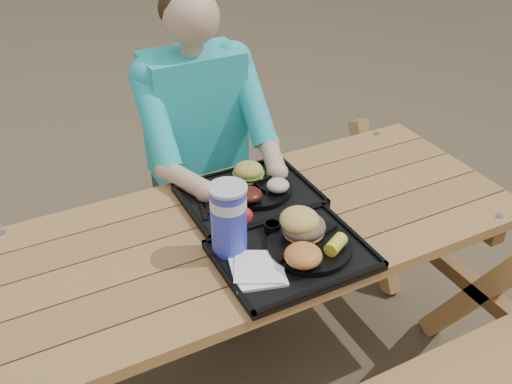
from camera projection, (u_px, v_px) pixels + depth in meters
name	position (u px, v px, depth m)	size (l,w,h in m)	color
ground	(256.00, 374.00, 2.29)	(60.00, 60.00, 0.00)	#999999
picnic_table	(256.00, 307.00, 2.09)	(1.80, 1.49, 0.75)	#999999
tray_near	(293.00, 256.00, 1.73)	(0.45, 0.35, 0.02)	black
tray_far	(249.00, 196.00, 2.00)	(0.45, 0.35, 0.02)	black
plate_near	(309.00, 247.00, 1.74)	(0.26, 0.26, 0.02)	black
plate_far	(255.00, 188.00, 2.01)	(0.26, 0.26, 0.02)	black
napkin_stack	(258.00, 271.00, 1.65)	(0.15, 0.15, 0.02)	white
soda_cup	(229.00, 220.00, 1.68)	(0.11, 0.11, 0.22)	#1C28D2
condiment_bbq	(272.00, 227.00, 1.81)	(0.05, 0.05, 0.03)	black
condiment_mustard	(292.00, 224.00, 1.83)	(0.04, 0.04, 0.03)	yellow
sandwich	(304.00, 216.00, 1.74)	(0.13, 0.13, 0.13)	#E5B750
mac_cheese	(303.00, 255.00, 1.64)	(0.11, 0.11, 0.06)	orange
corn_cob	(336.00, 244.00, 1.70)	(0.07, 0.07, 0.04)	yellow
cutlery_far	(207.00, 205.00, 1.93)	(0.02, 0.14, 0.01)	black
burger	(248.00, 167.00, 2.02)	(0.11, 0.11, 0.09)	gold
baked_beans	(249.00, 195.00, 1.92)	(0.09, 0.09, 0.04)	#4C130F
potato_salad	(278.00, 185.00, 1.97)	(0.08, 0.08, 0.04)	beige
diner	(200.00, 165.00, 2.41)	(0.48, 0.84, 1.28)	#18AEAA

